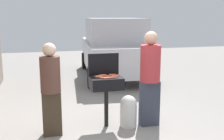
# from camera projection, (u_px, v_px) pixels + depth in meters

# --- Properties ---
(ground_plane) EXTENTS (24.00, 24.00, 0.00)m
(ground_plane) POSITION_uv_depth(u_px,v_px,m) (116.00, 131.00, 5.09)
(ground_plane) COLOR gray
(bbq_grill) EXTENTS (0.60, 0.44, 0.97)m
(bbq_grill) POSITION_uv_depth(u_px,v_px,m) (106.00, 85.00, 5.17)
(bbq_grill) COLOR black
(bbq_grill) RESTS_ON ground
(grill_lid_open) EXTENTS (0.60, 0.05, 0.42)m
(grill_lid_open) POSITION_uv_depth(u_px,v_px,m) (103.00, 64.00, 5.31)
(grill_lid_open) COLOR black
(grill_lid_open) RESTS_ON bbq_grill
(hot_dog_0) EXTENTS (0.13, 0.03, 0.03)m
(hot_dog_0) POSITION_uv_depth(u_px,v_px,m) (110.00, 77.00, 5.10)
(hot_dog_0) COLOR #C6593D
(hot_dog_0) RESTS_ON bbq_grill
(hot_dog_1) EXTENTS (0.13, 0.03, 0.03)m
(hot_dog_1) POSITION_uv_depth(u_px,v_px,m) (107.00, 76.00, 5.21)
(hot_dog_1) COLOR #AD4228
(hot_dog_1) RESTS_ON bbq_grill
(hot_dog_2) EXTENTS (0.13, 0.03, 0.03)m
(hot_dog_2) POSITION_uv_depth(u_px,v_px,m) (107.00, 78.00, 5.00)
(hot_dog_2) COLOR #C6593D
(hot_dog_2) RESTS_ON bbq_grill
(hot_dog_3) EXTENTS (0.13, 0.03, 0.03)m
(hot_dog_3) POSITION_uv_depth(u_px,v_px,m) (98.00, 76.00, 5.17)
(hot_dog_3) COLOR #B74C33
(hot_dog_3) RESTS_ON bbq_grill
(hot_dog_4) EXTENTS (0.13, 0.03, 0.03)m
(hot_dog_4) POSITION_uv_depth(u_px,v_px,m) (106.00, 77.00, 5.12)
(hot_dog_4) COLOR #B74C33
(hot_dog_4) RESTS_ON bbq_grill
(hot_dog_5) EXTENTS (0.13, 0.03, 0.03)m
(hot_dog_5) POSITION_uv_depth(u_px,v_px,m) (100.00, 76.00, 5.14)
(hot_dog_5) COLOR #C6593D
(hot_dog_5) RESTS_ON bbq_grill
(hot_dog_6) EXTENTS (0.13, 0.03, 0.03)m
(hot_dog_6) POSITION_uv_depth(u_px,v_px,m) (99.00, 77.00, 5.10)
(hot_dog_6) COLOR #C6593D
(hot_dog_6) RESTS_ON bbq_grill
(hot_dog_7) EXTENTS (0.13, 0.03, 0.03)m
(hot_dog_7) POSITION_uv_depth(u_px,v_px,m) (112.00, 75.00, 5.26)
(hot_dog_7) COLOR #C6593D
(hot_dog_7) RESTS_ON bbq_grill
(hot_dog_8) EXTENTS (0.13, 0.03, 0.03)m
(hot_dog_8) POSITION_uv_depth(u_px,v_px,m) (103.00, 78.00, 5.02)
(hot_dog_8) COLOR #B74C33
(hot_dog_8) RESTS_ON bbq_grill
(hot_dog_9) EXTENTS (0.13, 0.04, 0.03)m
(hot_dog_9) POSITION_uv_depth(u_px,v_px,m) (114.00, 78.00, 5.05)
(hot_dog_9) COLOR #B74C33
(hot_dog_9) RESTS_ON bbq_grill
(hot_dog_10) EXTENTS (0.13, 0.04, 0.03)m
(hot_dog_10) POSITION_uv_depth(u_px,v_px,m) (115.00, 76.00, 5.19)
(hot_dog_10) COLOR #C6593D
(hot_dog_10) RESTS_ON bbq_grill
(hot_dog_11) EXTENTS (0.13, 0.04, 0.03)m
(hot_dog_11) POSITION_uv_depth(u_px,v_px,m) (101.00, 76.00, 5.22)
(hot_dog_11) COLOR #C6593D
(hot_dog_11) RESTS_ON bbq_grill
(hot_dog_12) EXTENTS (0.13, 0.03, 0.03)m
(hot_dog_12) POSITION_uv_depth(u_px,v_px,m) (113.00, 74.00, 5.32)
(hot_dog_12) COLOR #C6593D
(hot_dog_12) RESTS_ON bbq_grill
(hot_dog_13) EXTENTS (0.13, 0.04, 0.03)m
(hot_dog_13) POSITION_uv_depth(u_px,v_px,m) (116.00, 76.00, 5.23)
(hot_dog_13) COLOR #B74C33
(hot_dog_13) RESTS_ON bbq_grill
(hot_dog_14) EXTENTS (0.13, 0.03, 0.03)m
(hot_dog_14) POSITION_uv_depth(u_px,v_px,m) (103.00, 75.00, 5.27)
(hot_dog_14) COLOR #C6593D
(hot_dog_14) RESTS_ON bbq_grill
(hot_dog_15) EXTENTS (0.13, 0.03, 0.03)m
(hot_dog_15) POSITION_uv_depth(u_px,v_px,m) (114.00, 76.00, 5.15)
(hot_dog_15) COLOR #AD4228
(hot_dog_15) RESTS_ON bbq_grill
(propane_tank) EXTENTS (0.32, 0.32, 0.62)m
(propane_tank) POSITION_uv_depth(u_px,v_px,m) (128.00, 110.00, 5.26)
(propane_tank) COLOR silver
(propane_tank) RESTS_ON ground
(person_left) EXTENTS (0.35, 0.35, 1.65)m
(person_left) POSITION_uv_depth(u_px,v_px,m) (51.00, 86.00, 4.77)
(person_left) COLOR #3F3323
(person_left) RESTS_ON ground
(person_right) EXTENTS (0.38, 0.38, 1.82)m
(person_right) POSITION_uv_depth(u_px,v_px,m) (150.00, 75.00, 5.21)
(person_right) COLOR #333847
(person_right) RESTS_ON ground
(parked_minivan) EXTENTS (2.37, 4.56, 2.02)m
(parked_minivan) POSITION_uv_depth(u_px,v_px,m) (113.00, 47.00, 9.53)
(parked_minivan) COLOR #B7B7BC
(parked_minivan) RESTS_ON ground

